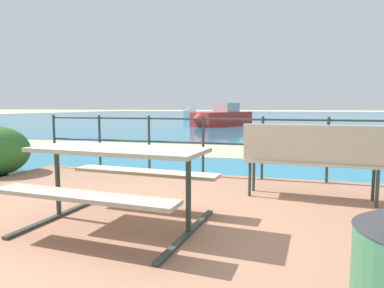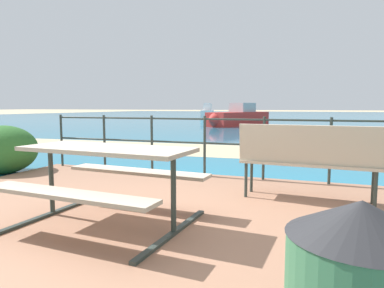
{
  "view_description": "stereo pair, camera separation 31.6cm",
  "coord_description": "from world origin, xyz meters",
  "px_view_note": "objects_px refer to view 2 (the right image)",
  "views": [
    {
      "loc": [
        1.39,
        -3.1,
        1.23
      ],
      "look_at": [
        -0.06,
        2.0,
        0.65
      ],
      "focal_mm": 32.03,
      "sensor_mm": 36.0,
      "label": 1
    },
    {
      "loc": [
        1.69,
        -3.01,
        1.23
      ],
      "look_at": [
        -0.06,
        2.0,
        0.65
      ],
      "focal_mm": 32.03,
      "sensor_mm": 36.0,
      "label": 2
    }
  ],
  "objects_px": {
    "park_bench": "(308,156)",
    "boat_near": "(238,117)",
    "picnic_table": "(107,167)",
    "boat_mid": "(208,114)"
  },
  "relations": [
    {
      "from": "boat_near",
      "to": "boat_mid",
      "type": "relative_size",
      "value": 1.24
    },
    {
      "from": "boat_near",
      "to": "boat_mid",
      "type": "height_order",
      "value": "boat_mid"
    },
    {
      "from": "boat_mid",
      "to": "park_bench",
      "type": "bearing_deg",
      "value": -174.14
    },
    {
      "from": "picnic_table",
      "to": "boat_near",
      "type": "distance_m",
      "value": 19.06
    },
    {
      "from": "picnic_table",
      "to": "boat_near",
      "type": "relative_size",
      "value": 0.32
    },
    {
      "from": "park_bench",
      "to": "boat_mid",
      "type": "xyz_separation_m",
      "value": [
        -9.65,
        27.92,
        -0.1
      ]
    },
    {
      "from": "picnic_table",
      "to": "boat_mid",
      "type": "relative_size",
      "value": 0.4
    },
    {
      "from": "park_bench",
      "to": "boat_near",
      "type": "bearing_deg",
      "value": -71.55
    },
    {
      "from": "picnic_table",
      "to": "boat_mid",
      "type": "bearing_deg",
      "value": 109.04
    },
    {
      "from": "park_bench",
      "to": "boat_mid",
      "type": "relative_size",
      "value": 0.37
    }
  ]
}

